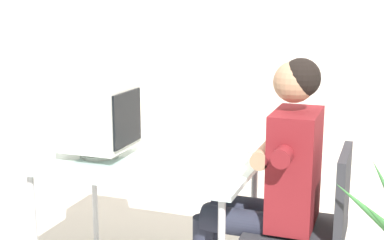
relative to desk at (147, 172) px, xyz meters
name	(u,v)px	position (x,y,z in m)	size (l,w,h in m)	color
wall_back	(262,14)	(0.30, 1.40, 0.83)	(8.00, 0.10, 3.00)	beige
desk	(147,172)	(0.00, 0.00, 0.00)	(1.17, 0.76, 0.73)	#B7B7BC
crt_monitor	(99,117)	(-0.29, 0.00, 0.29)	(0.36, 0.36, 0.41)	silver
keyboard	(159,159)	(0.07, 0.02, 0.08)	(0.20, 0.46, 0.03)	silver
office_chair	(311,223)	(0.89, 0.03, -0.18)	(0.48, 0.48, 0.88)	#4C4C51
person_seated	(273,176)	(0.69, 0.03, 0.05)	(0.74, 0.59, 1.32)	maroon
desk_mug	(191,143)	(0.16, 0.26, 0.11)	(0.08, 0.09, 0.10)	white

